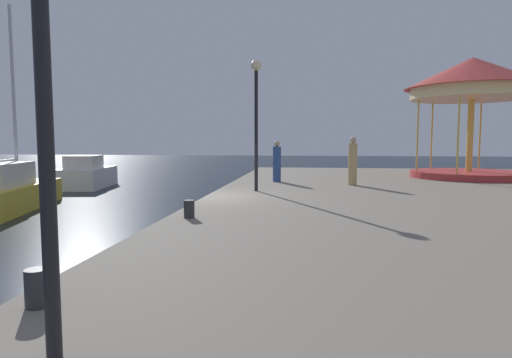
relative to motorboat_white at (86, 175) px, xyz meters
The scene contains 10 objects.
ground_plane 12.48m from the motorboat_white, 45.36° to the right, with size 120.00×120.00×0.00m, color black.
quay_dock 18.77m from the motorboat_white, 28.19° to the right, with size 15.58×29.48×0.80m, color gray.
motorboat_white is the anchor object (origin of this frame).
sailboat_yellow 7.87m from the motorboat_white, 82.12° to the right, with size 3.46×6.60×7.58m.
carousel 19.82m from the motorboat_white, ahead, with size 6.00×6.00×5.52m.
lamp_post_mid_promenade 12.95m from the motorboat_white, 36.04° to the right, with size 0.36×0.36×4.42m.
bollard_north 20.30m from the motorboat_white, 63.15° to the right, with size 0.24×0.24×0.40m, color #2D2D33.
bollard_center 15.81m from the motorboat_white, 53.94° to the right, with size 0.24×0.24×0.40m, color #2D2D33.
person_mid_promenade 14.54m from the motorboat_white, 19.91° to the right, with size 0.34×0.34×1.87m.
person_near_carousel 11.33m from the motorboat_white, 20.04° to the right, with size 0.34×0.34×1.71m.
Camera 1 is at (3.22, -13.38, 2.53)m, focal length 30.78 mm.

